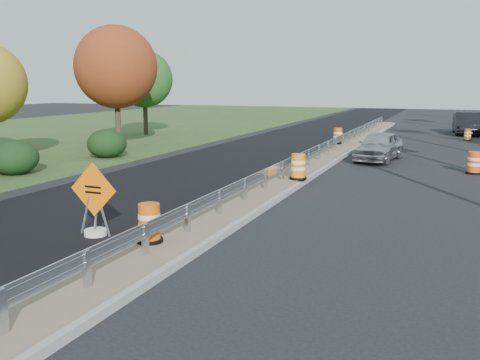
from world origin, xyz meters
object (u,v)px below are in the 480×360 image
at_px(caution_sign, 95,217).
at_px(barrel_shoulder_near, 474,163).
at_px(barrel_median_far, 338,136).
at_px(car_silver, 379,146).
at_px(barrel_median_near, 149,224).
at_px(barrel_median_mid, 298,167).
at_px(car_dark_mid, 467,123).
at_px(barrel_shoulder_mid, 468,135).

distance_m(caution_sign, barrel_shoulder_near, 17.02).
relative_size(barrel_median_far, car_silver, 0.22).
height_order(caution_sign, barrel_median_near, caution_sign).
bearing_deg(barrel_median_mid, car_dark_mid, 75.63).
xyz_separation_m(barrel_median_far, barrel_shoulder_near, (7.55, -7.57, -0.23)).
xyz_separation_m(barrel_shoulder_mid, car_silver, (-4.44, -12.29, 0.36)).
distance_m(caution_sign, barrel_shoulder_mid, 30.62).
distance_m(caution_sign, car_dark_mid, 35.24).
distance_m(barrel_shoulder_near, barrel_shoulder_mid, 14.97).
relative_size(caution_sign, barrel_median_near, 2.09).
relative_size(barrel_median_near, barrel_median_mid, 0.93).
bearing_deg(barrel_median_near, barrel_shoulder_near, 63.34).
bearing_deg(barrel_median_far, caution_sign, -94.95).
height_order(caution_sign, barrel_shoulder_near, caution_sign).
bearing_deg(caution_sign, barrel_median_near, -15.71).
xyz_separation_m(caution_sign, car_silver, (5.00, 16.84, 0.25)).
bearing_deg(car_dark_mid, barrel_shoulder_mid, -94.18).
relative_size(barrel_shoulder_near, car_dark_mid, 0.19).
relative_size(barrel_median_near, car_silver, 0.21).
relative_size(barrel_median_mid, barrel_median_far, 1.02).
xyz_separation_m(barrel_median_near, barrel_shoulder_mid, (7.42, 29.75, -0.29)).
bearing_deg(car_silver, barrel_median_near, -92.09).
distance_m(barrel_median_mid, car_dark_mid, 25.98).
xyz_separation_m(barrel_shoulder_mid, car_dark_mid, (-0.00, 4.82, 0.46)).
bearing_deg(barrel_median_far, car_dark_mid, 58.30).
xyz_separation_m(caution_sign, barrel_shoulder_mid, (9.43, 29.13, -0.10)).
relative_size(barrel_median_mid, barrel_shoulder_near, 1.01).
distance_m(barrel_median_near, barrel_median_far, 22.35).
bearing_deg(barrel_median_mid, caution_sign, -108.75).
bearing_deg(caution_sign, barrel_median_far, 86.30).
bearing_deg(car_silver, barrel_median_mid, -96.44).
xyz_separation_m(barrel_median_far, barrel_shoulder_mid, (7.55, 7.40, -0.31)).
relative_size(barrel_median_near, barrel_shoulder_near, 0.95).
bearing_deg(barrel_median_near, car_dark_mid, 77.89).
height_order(barrel_shoulder_near, barrel_shoulder_mid, barrel_shoulder_near).
bearing_deg(barrel_shoulder_mid, barrel_median_mid, -107.59).
xyz_separation_m(barrel_median_mid, car_dark_mid, (6.45, 25.17, 0.14)).
relative_size(barrel_median_far, car_dark_mid, 0.19).
bearing_deg(barrel_median_far, barrel_median_near, -89.67).
bearing_deg(barrel_median_near, barrel_median_mid, 84.11).
height_order(barrel_shoulder_near, car_silver, car_silver).
height_order(barrel_median_near, car_dark_mid, car_dark_mid).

